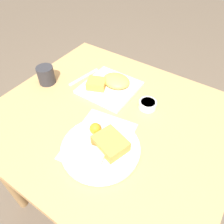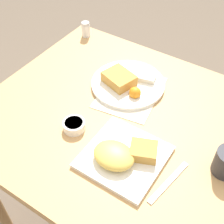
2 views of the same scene
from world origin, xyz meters
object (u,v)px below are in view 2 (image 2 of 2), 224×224
plate_square_near (123,155)px  salt_shaker (86,30)px  butter_knife (169,182)px  plate_oval_far (127,82)px  sauce_ramekin (74,125)px

plate_square_near → salt_shaker: salt_shaker is taller
plate_square_near → butter_knife: (0.16, 0.00, -0.02)m
plate_square_near → plate_oval_far: size_ratio=0.84×
plate_square_near → plate_oval_far: bearing=119.0°
plate_oval_far → butter_knife: (0.32, -0.30, -0.02)m
salt_shaker → butter_knife: (0.67, -0.50, -0.03)m
plate_square_near → salt_shaker: 0.71m
sauce_ramekin → butter_knife: sauce_ramekin is taller
plate_square_near → salt_shaker: size_ratio=3.40×
plate_square_near → plate_oval_far: 0.35m
butter_knife → sauce_ramekin: bearing=97.8°
plate_oval_far → salt_shaker: (-0.34, 0.20, 0.01)m
salt_shaker → butter_knife: bearing=-36.7°
sauce_ramekin → salt_shaker: (-0.31, 0.48, 0.01)m
plate_oval_far → salt_shaker: size_ratio=4.05×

